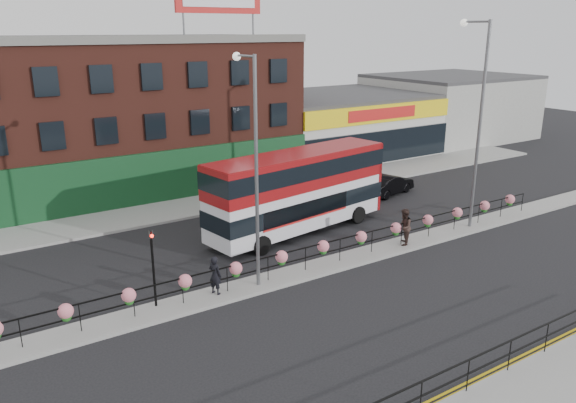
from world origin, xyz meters
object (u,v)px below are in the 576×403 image
lamp_column_west (253,153)px  lamp_column_east (477,108)px  pedestrian_a (215,275)px  pedestrian_b (404,227)px  car (389,185)px  double_decker_bus (299,184)px

lamp_column_west → lamp_column_east: bearing=0.3°
pedestrian_a → lamp_column_east: size_ratio=0.15×
pedestrian_a → pedestrian_b: (10.54, -0.20, 0.12)m
car → pedestrian_a: bearing=100.1°
double_decker_bus → lamp_column_east: size_ratio=1.02×
double_decker_bus → pedestrian_b: size_ratio=5.94×
lamp_column_west → double_decker_bus: bearing=40.6°
car → lamp_column_east: size_ratio=0.40×
double_decker_bus → lamp_column_east: lamp_column_east is taller
pedestrian_b → lamp_column_east: bearing=140.0°
pedestrian_b → lamp_column_east: size_ratio=0.17×
double_decker_bus → lamp_column_east: (8.34, -4.57, 3.99)m
car → pedestrian_b: 9.69m
pedestrian_b → lamp_column_west: lamp_column_west is taller
pedestrian_b → lamp_column_west: bearing=-44.8°
pedestrian_a → lamp_column_east: 16.70m
pedestrian_a → pedestrian_b: pedestrian_b is taller
lamp_column_east → pedestrian_a: bearing=-179.7°
pedestrian_a → lamp_column_east: (15.68, 0.09, 5.75)m
pedestrian_a → lamp_column_east: bearing=-114.3°
pedestrian_a → pedestrian_b: bearing=-115.7°
double_decker_bus → pedestrian_a: size_ratio=6.76×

